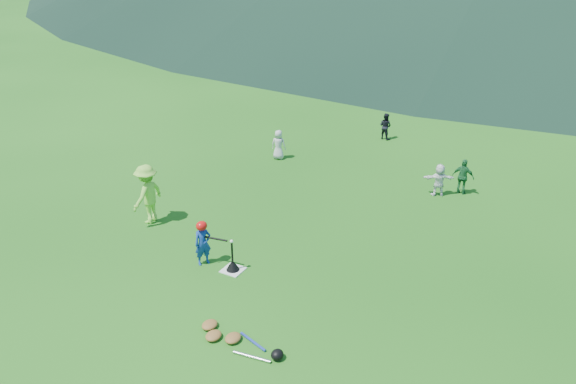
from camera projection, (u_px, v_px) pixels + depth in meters
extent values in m
plane|color=#175313|center=(233.00, 270.00, 12.42)|extent=(120.00, 120.00, 0.00)
cube|color=silver|center=(233.00, 270.00, 12.42)|extent=(0.45, 0.45, 0.02)
sphere|color=white|center=(232.00, 241.00, 12.11)|extent=(0.08, 0.08, 0.08)
imported|color=navy|center=(203.00, 243.00, 12.47)|extent=(0.41, 0.45, 1.04)
imported|color=#88DA40|center=(147.00, 194.00, 14.19)|extent=(0.63, 1.04, 1.56)
imported|color=#B8B8B8|center=(279.00, 145.00, 18.33)|extent=(0.53, 0.41, 0.98)
imported|color=black|center=(385.00, 126.00, 20.10)|extent=(0.53, 0.45, 0.96)
imported|color=#1F6734|center=(463.00, 177.00, 15.84)|extent=(0.61, 0.26, 1.04)
imported|color=white|center=(439.00, 180.00, 15.77)|extent=(0.91, 0.65, 0.94)
cone|color=black|center=(233.00, 266.00, 12.38)|extent=(0.30, 0.30, 0.18)
cylinder|color=black|center=(232.00, 253.00, 12.23)|extent=(0.04, 0.04, 0.50)
ellipsoid|color=red|center=(202.00, 226.00, 12.28)|extent=(0.24, 0.26, 0.22)
cylinder|color=black|center=(215.00, 239.00, 12.30)|extent=(0.62, 0.11, 0.07)
ellipsoid|color=olive|center=(214.00, 336.00, 10.32)|extent=(0.28, 0.34, 0.13)
ellipsoid|color=olive|center=(233.00, 338.00, 10.26)|extent=(0.28, 0.34, 0.13)
ellipsoid|color=olive|center=(210.00, 325.00, 10.60)|extent=(0.28, 0.34, 0.13)
cylinder|color=silver|center=(252.00, 357.00, 9.85)|extent=(0.72, 0.15, 0.06)
cylinder|color=#263FA5|center=(253.00, 342.00, 10.22)|extent=(0.66, 0.25, 0.05)
ellipsoid|color=black|center=(277.00, 355.00, 9.81)|extent=(0.22, 0.24, 0.19)
cube|color=gray|center=(491.00, 43.00, 34.33)|extent=(70.00, 0.03, 1.20)
cube|color=yellow|center=(493.00, 33.00, 34.06)|extent=(70.00, 0.08, 0.08)
cylinder|color=gray|center=(84.00, 9.00, 49.81)|extent=(0.07, 0.07, 1.30)
cylinder|color=gray|center=(491.00, 43.00, 34.33)|extent=(0.07, 0.07, 1.30)
cylinder|color=#382314|center=(276.00, 3.00, 44.86)|extent=(0.56, 0.56, 3.18)
cylinder|color=#382314|center=(338.00, 1.00, 43.80)|extent=(0.56, 0.56, 3.78)
cylinder|color=#382314|center=(457.00, 15.00, 38.49)|extent=(0.56, 0.56, 3.22)
cylinder|color=#382314|center=(535.00, 12.00, 37.42)|extent=(0.56, 0.56, 3.81)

